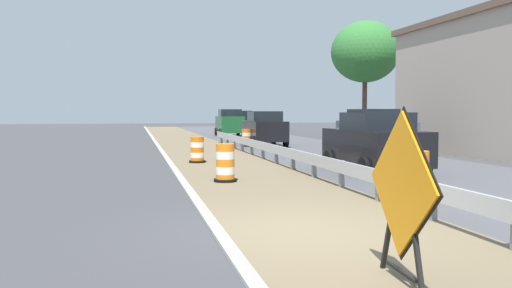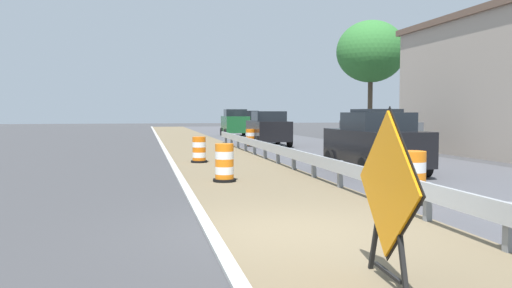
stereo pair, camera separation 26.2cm
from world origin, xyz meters
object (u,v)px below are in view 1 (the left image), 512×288
at_px(car_lead_near_lane, 374,143).
at_px(car_lead_far_lane, 264,128).
at_px(car_trailing_near_lane, 374,132).
at_px(traffic_barrel_nearest, 414,179).
at_px(traffic_barrel_close, 225,165).
at_px(car_trailing_far_lane, 230,123).
at_px(car_mid_far_lane, 243,121).
at_px(traffic_barrel_far, 247,139).
at_px(traffic_barrel_mid, 197,151).
at_px(warning_sign_diamond, 402,190).

relative_size(car_lead_near_lane, car_lead_far_lane, 0.91).
bearing_deg(car_trailing_near_lane, traffic_barrel_nearest, -23.75).
bearing_deg(traffic_barrel_close, car_trailing_far_lane, 79.28).
bearing_deg(car_mid_far_lane, traffic_barrel_far, -9.93).
xyz_separation_m(traffic_barrel_close, car_mid_far_lane, (7.86, 34.91, 0.55)).
bearing_deg(car_trailing_far_lane, traffic_barrel_far, 176.18).
height_order(car_lead_near_lane, car_trailing_near_lane, car_trailing_near_lane).
relative_size(traffic_barrel_nearest, car_trailing_far_lane, 0.27).
bearing_deg(car_trailing_near_lane, car_lead_near_lane, -27.59).
xyz_separation_m(traffic_barrel_close, traffic_barrel_mid, (-0.12, 5.55, -0.04)).
height_order(car_lead_far_lane, car_trailing_far_lane, car_trailing_far_lane).
bearing_deg(warning_sign_diamond, car_trailing_far_lane, -93.28).
bearing_deg(traffic_barrel_mid, traffic_barrel_nearest, -70.25).
height_order(car_trailing_near_lane, car_mid_far_lane, car_trailing_near_lane).
height_order(warning_sign_diamond, car_lead_far_lane, warning_sign_diamond).
height_order(traffic_barrel_close, traffic_barrel_mid, traffic_barrel_close).
distance_m(car_trailing_near_lane, car_mid_far_lane, 27.53).
xyz_separation_m(traffic_barrel_nearest, car_trailing_far_lane, (1.61, 30.54, 0.57)).
bearing_deg(traffic_barrel_mid, car_mid_far_lane, 74.80).
distance_m(traffic_barrel_close, car_mid_far_lane, 35.79).
height_order(warning_sign_diamond, traffic_barrel_far, warning_sign_diamond).
height_order(car_lead_far_lane, car_mid_far_lane, car_mid_far_lane).
xyz_separation_m(warning_sign_diamond, car_mid_far_lane, (7.37, 43.70, -0.03)).
bearing_deg(warning_sign_diamond, car_trailing_near_lane, -111.46).
xyz_separation_m(traffic_barrel_close, car_trailing_far_lane, (4.99, 26.34, 0.60)).
xyz_separation_m(car_trailing_near_lane, car_lead_far_lane, (-3.36, 7.19, -0.05)).
bearing_deg(traffic_barrel_nearest, warning_sign_diamond, -122.25).
bearing_deg(traffic_barrel_far, car_lead_far_lane, 21.73).
relative_size(traffic_barrel_close, car_trailing_far_lane, 0.26).
xyz_separation_m(traffic_barrel_far, car_lead_near_lane, (1.29, -13.15, 0.53)).
distance_m(traffic_barrel_nearest, car_trailing_far_lane, 30.59).
bearing_deg(car_lead_near_lane, car_trailing_far_lane, -0.01).
xyz_separation_m(warning_sign_diamond, car_lead_far_lane, (4.35, 23.36, -0.07)).
bearing_deg(car_mid_far_lane, traffic_barrel_nearest, -5.21).
bearing_deg(warning_sign_diamond, car_lead_near_lane, -110.85).
distance_m(traffic_barrel_far, car_mid_far_lane, 21.19).
distance_m(traffic_barrel_far, car_lead_near_lane, 13.22).
bearing_deg(traffic_barrel_mid, traffic_barrel_far, 65.89).
relative_size(warning_sign_diamond, car_lead_far_lane, 0.44).
bearing_deg(car_trailing_near_lane, warning_sign_diamond, -26.66).
relative_size(car_trailing_near_lane, car_lead_far_lane, 1.02).
relative_size(traffic_barrel_close, car_trailing_near_lane, 0.23).
distance_m(car_lead_near_lane, car_lead_far_lane, 13.59).
distance_m(traffic_barrel_mid, car_lead_near_lane, 6.89).
xyz_separation_m(traffic_barrel_far, car_trailing_far_lane, (1.26, 12.20, 0.64)).
relative_size(traffic_barrel_mid, car_trailing_far_lane, 0.24).
distance_m(traffic_barrel_mid, car_mid_far_lane, 30.44).
bearing_deg(traffic_barrel_nearest, car_trailing_near_lane, 67.43).
xyz_separation_m(car_lead_near_lane, car_mid_far_lane, (2.84, 33.92, 0.06)).
bearing_deg(car_trailing_far_lane, traffic_barrel_mid, 168.28).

